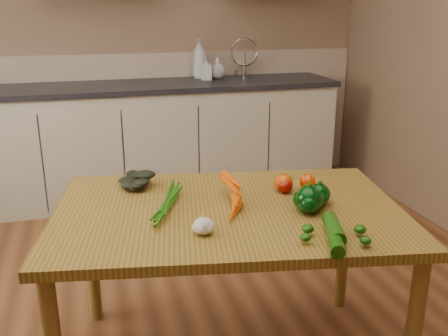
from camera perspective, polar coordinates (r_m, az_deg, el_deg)
name	(u,v)px	position (r m, az deg, el deg)	size (l,w,h in m)	color
room	(170,70)	(1.86, -6.17, 11.02)	(4.04, 5.04, 2.64)	brown
counter_run	(158,139)	(4.00, -7.58, 3.32)	(2.84, 0.64, 1.14)	beige
table	(229,227)	(1.98, 0.53, -6.71)	(1.48, 1.08, 0.72)	olive
soap_bottle_a	(199,59)	(4.13, -2.82, 12.39)	(0.12, 0.12, 0.31)	silver
soap_bottle_b	(206,68)	(4.04, -2.04, 11.35)	(0.08, 0.09, 0.19)	silver
soap_bottle_c	(217,68)	(4.12, -0.76, 11.33)	(0.13, 0.13, 0.16)	silver
carrot_bunch	(212,198)	(1.96, -1.40, -3.44)	(0.25, 0.19, 0.07)	#EE5905
leafy_greens	(132,177)	(2.19, -10.42, -0.98)	(0.19, 0.17, 0.10)	black
garlic_bulb	(203,226)	(1.73, -2.37, -6.63)	(0.07, 0.07, 0.06)	silver
pepper_a	(307,198)	(1.95, 9.44, -3.44)	(0.09, 0.09, 0.09)	black
pepper_b	(319,194)	(2.00, 10.84, -2.99)	(0.09, 0.09, 0.09)	black
pepper_c	(309,200)	(1.92, 9.66, -3.61)	(0.10, 0.10, 0.10)	black
tomato_a	(285,186)	(2.11, 7.04, -2.10)	(0.06, 0.06, 0.06)	#820902
tomato_b	(283,183)	(2.13, 6.81, -1.68)	(0.08, 0.08, 0.07)	#D93F05
tomato_c	(307,181)	(2.17, 9.52, -1.52)	(0.07, 0.07, 0.07)	#D93F05
zucchini_a	(334,229)	(1.75, 12.46, -6.81)	(0.05, 0.05, 0.18)	#104107
zucchini_b	(335,239)	(1.69, 12.60, -7.90)	(0.05, 0.05, 0.19)	#104107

